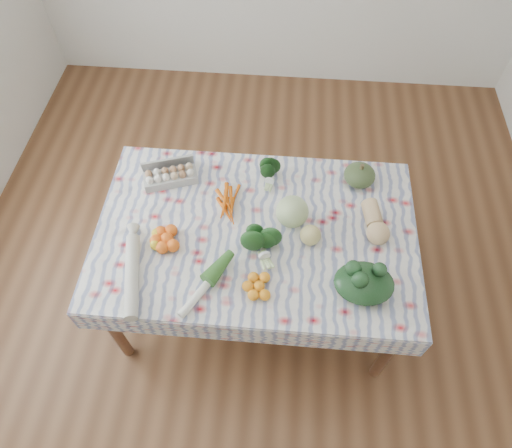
% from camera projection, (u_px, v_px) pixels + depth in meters
% --- Properties ---
extents(ground, '(4.50, 4.50, 0.00)m').
position_uv_depth(ground, '(256.00, 295.00, 2.98)').
color(ground, brown).
rests_on(ground, ground).
extents(dining_table, '(1.60, 1.00, 0.75)m').
position_uv_depth(dining_table, '(256.00, 239.00, 2.42)').
color(dining_table, brown).
rests_on(dining_table, ground).
extents(tablecloth, '(1.66, 1.06, 0.01)m').
position_uv_depth(tablecloth, '(256.00, 231.00, 2.36)').
color(tablecloth, silver).
rests_on(tablecloth, dining_table).
extents(egg_carton, '(0.31, 0.20, 0.08)m').
position_uv_depth(egg_carton, '(170.00, 177.00, 2.51)').
color(egg_carton, '#AFAEA9').
rests_on(egg_carton, tablecloth).
extents(carrot_bunch, '(0.22, 0.20, 0.04)m').
position_uv_depth(carrot_bunch, '(233.00, 204.00, 2.43)').
color(carrot_bunch, '#D9580A').
rests_on(carrot_bunch, tablecloth).
extents(kale_bunch, '(0.16, 0.15, 0.12)m').
position_uv_depth(kale_bunch, '(272.00, 172.00, 2.50)').
color(kale_bunch, black).
rests_on(kale_bunch, tablecloth).
extents(kabocha_squash, '(0.19, 0.19, 0.11)m').
position_uv_depth(kabocha_squash, '(360.00, 175.00, 2.49)').
color(kabocha_squash, '#3E502B').
rests_on(kabocha_squash, tablecloth).
extents(cabbage, '(0.22, 0.22, 0.17)m').
position_uv_depth(cabbage, '(292.00, 212.00, 2.32)').
color(cabbage, '#ACC383').
rests_on(cabbage, tablecloth).
extents(butternut_squash, '(0.15, 0.27, 0.12)m').
position_uv_depth(butternut_squash, '(375.00, 221.00, 2.32)').
color(butternut_squash, tan).
rests_on(butternut_squash, tablecloth).
extents(orange_cluster, '(0.26, 0.26, 0.07)m').
position_uv_depth(orange_cluster, '(167.00, 239.00, 2.29)').
color(orange_cluster, orange).
rests_on(orange_cluster, tablecloth).
extents(broccoli, '(0.20, 0.20, 0.11)m').
position_uv_depth(broccoli, '(261.00, 246.00, 2.24)').
color(broccoli, '#1D4C1C').
rests_on(broccoli, tablecloth).
extents(mandarin_cluster, '(0.20, 0.20, 0.06)m').
position_uv_depth(mandarin_cluster, '(259.00, 286.00, 2.14)').
color(mandarin_cluster, orange).
rests_on(mandarin_cluster, tablecloth).
extents(grapefruit, '(0.14, 0.14, 0.11)m').
position_uv_depth(grapefruit, '(310.00, 235.00, 2.28)').
color(grapefruit, '#CFC071').
rests_on(grapefruit, tablecloth).
extents(spinach_bag, '(0.35, 0.32, 0.12)m').
position_uv_depth(spinach_bag, '(364.00, 283.00, 2.11)').
color(spinach_bag, black).
rests_on(spinach_bag, tablecloth).
extents(daikon, '(0.16, 0.47, 0.07)m').
position_uv_depth(daikon, '(132.00, 276.00, 2.17)').
color(daikon, beige).
rests_on(daikon, tablecloth).
extents(leek, '(0.23, 0.35, 0.04)m').
position_uv_depth(leek, '(206.00, 285.00, 2.16)').
color(leek, white).
rests_on(leek, tablecloth).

